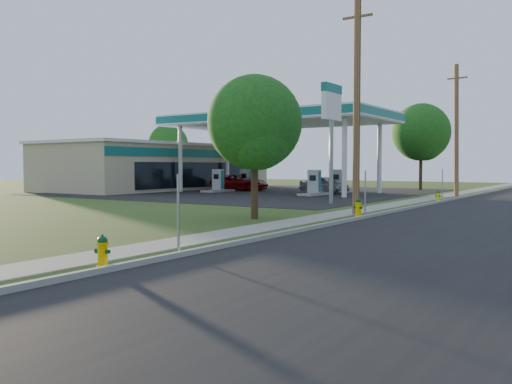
% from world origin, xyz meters
% --- Properties ---
extents(ground_plane, '(140.00, 140.00, 0.00)m').
position_xyz_m(ground_plane, '(0.00, 0.00, 0.00)').
color(ground_plane, '#31451A').
rests_on(ground_plane, ground).
extents(road, '(8.00, 120.00, 0.02)m').
position_xyz_m(road, '(4.50, 10.00, 0.01)').
color(road, black).
rests_on(road, ground).
extents(curb, '(0.15, 120.00, 0.15)m').
position_xyz_m(curb, '(0.50, 10.00, 0.07)').
color(curb, '#98958C').
rests_on(curb, ground).
extents(sidewalk, '(1.50, 120.00, 0.03)m').
position_xyz_m(sidewalk, '(-1.25, 10.00, 0.01)').
color(sidewalk, gray).
rests_on(sidewalk, ground).
extents(forecourt, '(26.00, 28.00, 0.02)m').
position_xyz_m(forecourt, '(-16.00, 32.00, 0.01)').
color(forecourt, black).
rests_on(forecourt, ground).
extents(utility_pole_mid, '(1.40, 0.32, 9.80)m').
position_xyz_m(utility_pole_mid, '(-0.60, 17.00, 4.95)').
color(utility_pole_mid, brown).
rests_on(utility_pole_mid, ground).
extents(utility_pole_far, '(1.40, 0.32, 9.50)m').
position_xyz_m(utility_pole_far, '(-0.60, 35.00, 4.80)').
color(utility_pole_far, brown).
rests_on(utility_pole_far, ground).
extents(sign_post_near, '(0.05, 0.04, 2.00)m').
position_xyz_m(sign_post_near, '(0.25, 4.20, 1.00)').
color(sign_post_near, gray).
rests_on(sign_post_near, ground).
extents(sign_post_mid, '(0.05, 0.04, 2.00)m').
position_xyz_m(sign_post_mid, '(0.25, 16.00, 1.00)').
color(sign_post_mid, gray).
rests_on(sign_post_mid, ground).
extents(sign_post_far, '(0.05, 0.04, 2.00)m').
position_xyz_m(sign_post_far, '(0.25, 28.20, 1.00)').
color(sign_post_far, gray).
rests_on(sign_post_far, ground).
extents(gas_canopy, '(18.18, 9.18, 6.40)m').
position_xyz_m(gas_canopy, '(-14.00, 32.00, 5.90)').
color(gas_canopy, silver).
rests_on(gas_canopy, ground).
extents(fuel_pump_nw, '(1.20, 3.20, 1.90)m').
position_xyz_m(fuel_pump_nw, '(-18.50, 30.00, 0.72)').
color(fuel_pump_nw, '#98958C').
rests_on(fuel_pump_nw, ground).
extents(fuel_pump_ne, '(1.20, 3.20, 1.90)m').
position_xyz_m(fuel_pump_ne, '(-9.50, 30.00, 0.72)').
color(fuel_pump_ne, '#98958C').
rests_on(fuel_pump_ne, ground).
extents(fuel_pump_sw, '(1.20, 3.20, 1.90)m').
position_xyz_m(fuel_pump_sw, '(-18.50, 34.00, 0.72)').
color(fuel_pump_sw, '#98958C').
rests_on(fuel_pump_sw, ground).
extents(fuel_pump_se, '(1.20, 3.20, 1.90)m').
position_xyz_m(fuel_pump_se, '(-9.50, 34.00, 0.72)').
color(fuel_pump_se, '#98958C').
rests_on(fuel_pump_se, ground).
extents(convenience_store, '(10.40, 22.40, 4.25)m').
position_xyz_m(convenience_store, '(-26.98, 32.00, 2.13)').
color(convenience_store, '#C2B48A').
rests_on(convenience_store, ground).
extents(price_pylon, '(0.34, 2.04, 6.85)m').
position_xyz_m(price_pylon, '(-4.50, 22.50, 5.43)').
color(price_pylon, gray).
rests_on(price_pylon, ground).
extents(tree_verge, '(3.92, 3.92, 5.94)m').
position_xyz_m(tree_verge, '(-3.23, 12.80, 3.82)').
color(tree_verge, '#352617').
rests_on(tree_verge, ground).
extents(tree_lot, '(5.11, 5.11, 7.75)m').
position_xyz_m(tree_lot, '(-5.38, 42.63, 4.99)').
color(tree_lot, '#352617').
rests_on(tree_lot, ground).
extents(tree_back, '(4.56, 4.56, 6.91)m').
position_xyz_m(tree_back, '(-33.30, 39.93, 4.45)').
color(tree_back, '#352617').
rests_on(tree_back, ground).
extents(hydrant_near, '(0.38, 0.34, 0.73)m').
position_xyz_m(hydrant_near, '(0.02, 2.05, 0.36)').
color(hydrant_near, '#DDAD00').
rests_on(hydrant_near, ground).
extents(hydrant_mid, '(0.42, 0.38, 0.83)m').
position_xyz_m(hydrant_mid, '(-0.01, 15.90, 0.41)').
color(hydrant_mid, '#FFD200').
rests_on(hydrant_mid, ground).
extents(hydrant_far, '(0.36, 0.32, 0.69)m').
position_xyz_m(hydrant_far, '(0.06, 28.00, 0.34)').
color(hydrant_far, '#FEE100').
rests_on(hydrant_far, ground).
extents(car_red, '(5.38, 3.01, 1.42)m').
position_xyz_m(car_red, '(-18.44, 33.05, 0.71)').
color(car_red, '#6A0607').
rests_on(car_red, ground).
extents(car_silver, '(4.35, 2.32, 1.41)m').
position_xyz_m(car_silver, '(-10.23, 33.07, 0.70)').
color(car_silver, '#A5A8AC').
rests_on(car_silver, ground).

